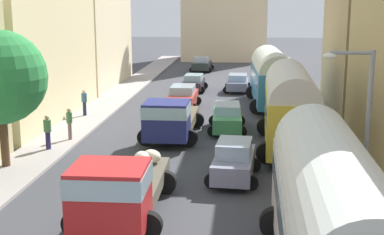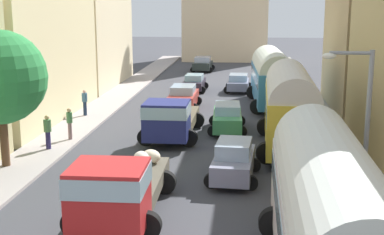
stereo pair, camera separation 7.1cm
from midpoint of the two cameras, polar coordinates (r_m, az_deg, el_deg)
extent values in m
plane|color=#3B3C42|center=(37.05, 1.67, 0.98)|extent=(154.00, 154.00, 0.00)
cube|color=#9C9390|center=(38.22, -9.24, 1.28)|extent=(2.50, 70.00, 0.14)
cube|color=gray|center=(37.25, 12.87, 0.84)|extent=(2.50, 70.00, 0.14)
cube|color=beige|center=(34.75, -17.80, 6.70)|extent=(5.48, 13.99, 8.45)
cube|color=beige|center=(47.62, -11.54, 10.14)|extent=(5.87, 12.61, 11.37)
cube|color=tan|center=(38.15, 19.65, 10.85)|extent=(5.98, 9.62, 13.54)
cube|color=beige|center=(68.58, 3.66, 11.72)|extent=(10.45, 6.60, 13.29)
cube|color=beige|center=(14.00, 14.50, -11.75)|extent=(2.67, 9.77, 2.27)
cylinder|color=silver|center=(13.59, 14.76, -7.37)|extent=(2.61, 9.58, 2.45)
cube|color=#99B7C6|center=(13.81, 14.61, -9.86)|extent=(2.70, 9.00, 0.73)
cylinder|color=black|center=(17.10, 8.94, -11.11)|extent=(1.00, 0.35, 1.00)
cylinder|color=black|center=(17.37, 16.93, -11.13)|extent=(1.00, 0.35, 1.00)
cube|color=gold|center=(26.89, 10.48, 0.26)|extent=(2.59, 8.54, 2.49)
cylinder|color=silver|center=(26.66, 10.58, 2.88)|extent=(2.53, 8.37, 2.30)
cube|color=#99B7C6|center=(26.78, 10.52, 1.41)|extent=(2.61, 7.86, 0.80)
cylinder|color=black|center=(29.68, 7.98, -0.99)|extent=(1.00, 0.35, 1.00)
cylinder|color=black|center=(29.80, 12.27, -1.10)|extent=(1.00, 0.35, 1.00)
cylinder|color=black|center=(24.60, 8.08, -3.77)|extent=(1.00, 0.35, 1.00)
cylinder|color=black|center=(24.74, 13.26, -3.89)|extent=(1.00, 0.35, 1.00)
cube|color=teal|center=(38.01, 8.60, 3.65)|extent=(2.82, 9.28, 2.29)
cylinder|color=silver|center=(37.85, 8.66, 5.36)|extent=(2.76, 9.09, 2.40)
cube|color=#99B7C6|center=(37.94, 8.62, 4.40)|extent=(2.84, 8.54, 0.73)
cylinder|color=black|center=(40.90, 6.57, 2.69)|extent=(1.00, 0.35, 1.00)
cylinder|color=black|center=(41.10, 9.82, 2.63)|extent=(1.00, 0.35, 1.00)
cylinder|color=black|center=(35.31, 7.06, 1.15)|extent=(1.00, 0.35, 1.00)
cylinder|color=black|center=(35.54, 10.81, 1.10)|extent=(1.00, 0.35, 1.00)
cube|color=#B02021|center=(16.64, -8.75, -8.32)|extent=(2.33, 2.17, 1.96)
cube|color=#99B7C6|center=(16.46, -8.81, -6.53)|extent=(2.38, 2.25, 0.63)
cube|color=#504B3F|center=(20.00, -6.45, -6.83)|extent=(2.38, 4.72, 0.55)
ellipsoid|color=beige|center=(19.29, -8.29, -5.81)|extent=(1.05, 0.98, 0.60)
ellipsoid|color=beige|center=(21.19, -4.28, -4.16)|extent=(1.06, 1.07, 0.52)
ellipsoid|color=silver|center=(18.72, -6.52, -6.53)|extent=(0.87, 0.71, 0.47)
ellipsoid|color=silver|center=(19.37, -5.33, -4.45)|extent=(0.83, 0.92, 0.57)
cylinder|color=black|center=(16.91, -4.68, -11.46)|extent=(0.90, 0.31, 0.90)
cylinder|color=black|center=(17.40, -12.28, -10.99)|extent=(0.90, 0.31, 0.90)
cylinder|color=black|center=(20.67, -2.86, -6.94)|extent=(0.90, 0.32, 0.90)
cylinder|color=black|center=(21.08, -9.08, -6.69)|extent=(0.90, 0.32, 0.90)
cube|color=navy|center=(26.93, -2.64, -0.29)|extent=(2.23, 2.16, 1.89)
cube|color=#99B7C6|center=(26.82, -2.66, 0.82)|extent=(2.27, 2.25, 0.61)
cube|color=brown|center=(30.47, -1.65, -0.10)|extent=(2.24, 4.88, 0.55)
ellipsoid|color=beige|center=(30.80, -0.92, 1.11)|extent=(0.96, 1.10, 0.57)
ellipsoid|color=silver|center=(30.81, -2.53, 0.99)|extent=(1.13, 0.97, 0.46)
ellipsoid|color=beige|center=(29.88, -1.56, 0.69)|extent=(0.71, 0.90, 0.51)
ellipsoid|color=beige|center=(30.91, -1.56, 1.60)|extent=(0.92, 1.04, 0.44)
ellipsoid|color=beige|center=(29.81, -1.23, 1.54)|extent=(0.79, 0.62, 0.58)
ellipsoid|color=beige|center=(29.84, -0.95, 1.37)|extent=(0.89, 0.78, 0.50)
cylinder|color=black|center=(27.16, -0.26, -2.22)|extent=(0.90, 0.31, 0.90)
cylinder|color=black|center=(27.48, -4.86, -2.09)|extent=(0.90, 0.31, 0.90)
cylinder|color=black|center=(31.24, 0.58, -0.30)|extent=(0.90, 0.31, 0.90)
cylinder|color=black|center=(31.52, -3.44, -0.21)|extent=(0.90, 0.31, 0.90)
cube|color=#AB362D|center=(37.04, -0.88, 2.02)|extent=(1.81, 4.29, 0.79)
cube|color=#97AEC2|center=(36.93, -0.88, 3.03)|extent=(1.58, 2.24, 0.54)
cylinder|color=black|center=(35.71, 0.27, 1.05)|extent=(0.60, 0.21, 0.60)
cylinder|color=black|center=(35.94, -2.54, 1.10)|extent=(0.60, 0.21, 0.60)
cylinder|color=black|center=(38.30, 0.68, 1.81)|extent=(0.60, 0.21, 0.60)
cylinder|color=black|center=(38.51, -1.94, 1.86)|extent=(0.60, 0.21, 0.60)
cube|color=#2A2330|center=(44.18, 0.29, 3.60)|extent=(1.67, 3.76, 0.66)
cube|color=#91BDCC|center=(44.10, 0.29, 4.33)|extent=(1.43, 1.97, 0.47)
cylinder|color=black|center=(43.00, 1.13, 2.96)|extent=(0.60, 0.21, 0.60)
cylinder|color=black|center=(43.20, -0.93, 3.00)|extent=(0.60, 0.21, 0.60)
cylinder|color=black|center=(45.26, 1.45, 3.43)|extent=(0.60, 0.21, 0.60)
cylinder|color=black|center=(45.45, -0.50, 3.47)|extent=(0.60, 0.21, 0.60)
cube|color=#222B29|center=(57.03, 1.19, 5.60)|extent=(1.93, 3.73, 0.75)
cube|color=#A0ACC7|center=(56.96, 1.19, 6.25)|extent=(1.65, 1.96, 0.54)
cylinder|color=black|center=(55.86, 1.97, 5.10)|extent=(0.60, 0.21, 0.60)
cylinder|color=black|center=(56.07, 0.14, 5.14)|extent=(0.60, 0.21, 0.60)
cylinder|color=black|center=(58.10, 2.20, 5.38)|extent=(0.60, 0.21, 0.60)
cylinder|color=black|center=(58.30, 0.44, 5.41)|extent=(0.60, 0.21, 0.60)
cube|color=gray|center=(22.21, 4.58, -5.01)|extent=(1.82, 3.90, 0.78)
cube|color=#96ABC2|center=(22.01, 4.61, -3.29)|extent=(1.50, 2.07, 0.60)
cylinder|color=black|center=(23.51, 2.94, -4.93)|extent=(0.60, 0.21, 0.60)
cylinder|color=black|center=(23.39, 6.73, -5.09)|extent=(0.60, 0.21, 0.60)
cylinder|color=black|center=(21.29, 2.17, -6.77)|extent=(0.60, 0.21, 0.60)
cylinder|color=black|center=(21.15, 6.38, -6.97)|extent=(0.60, 0.21, 0.60)
cube|color=#439856|center=(30.50, 3.86, -0.21)|extent=(1.73, 4.38, 0.80)
cube|color=#94B6CD|center=(30.37, 3.88, 1.00)|extent=(1.47, 2.30, 0.51)
cylinder|color=black|center=(31.89, 2.43, -0.33)|extent=(0.60, 0.21, 0.60)
cylinder|color=black|center=(31.90, 5.27, -0.36)|extent=(0.60, 0.21, 0.60)
cylinder|color=black|center=(29.29, 2.31, -1.46)|extent=(0.60, 0.21, 0.60)
cylinder|color=black|center=(29.29, 5.40, -1.50)|extent=(0.60, 0.21, 0.60)
cube|color=slate|center=(44.21, 5.03, 3.56)|extent=(1.80, 3.80, 0.65)
cube|color=#9DB5CF|center=(44.13, 5.04, 4.31)|extent=(1.53, 2.00, 0.52)
cylinder|color=black|center=(45.45, 4.05, 3.43)|extent=(0.60, 0.21, 0.60)
cylinder|color=black|center=(45.37, 6.15, 3.38)|extent=(0.60, 0.21, 0.60)
cylinder|color=black|center=(43.17, 3.84, 2.97)|extent=(0.60, 0.21, 0.60)
cylinder|color=black|center=(43.08, 6.05, 2.91)|extent=(0.60, 0.21, 0.60)
cylinder|color=#806060|center=(28.92, -12.81, -2.41)|extent=(0.17, 0.17, 0.14)
cylinder|color=#806060|center=(28.80, -12.86, -1.42)|extent=(0.27, 0.27, 0.89)
cylinder|color=#457846|center=(28.64, -12.93, -0.01)|extent=(0.42, 0.42, 0.56)
sphere|color=tan|center=(28.56, -12.96, 0.76)|extent=(0.23, 0.23, 0.23)
cylinder|color=#1B2A41|center=(34.80, -11.29, 0.12)|extent=(0.19, 0.19, 0.14)
cylinder|color=#1B2A41|center=(34.69, -11.33, 0.95)|extent=(0.28, 0.28, 0.89)
cylinder|color=#376077|center=(34.56, -11.38, 2.12)|extent=(0.43, 0.43, 0.55)
sphere|color=#D89E87|center=(34.50, -11.40, 2.74)|extent=(0.21, 0.21, 0.21)
cylinder|color=#26224E|center=(27.30, -15.01, -3.40)|extent=(0.20, 0.20, 0.14)
cylinder|color=#26224E|center=(27.17, -15.07, -2.37)|extent=(0.32, 0.32, 0.88)
cylinder|color=#4A7749|center=(27.00, -15.15, -0.85)|extent=(0.49, 0.49, 0.60)
sphere|color=tan|center=(26.92, -15.20, 0.01)|extent=(0.23, 0.23, 0.23)
cylinder|color=gray|center=(18.03, 18.26, -2.32)|extent=(0.16, 0.16, 5.79)
cylinder|color=gray|center=(17.43, 16.76, 6.64)|extent=(1.31, 0.11, 0.11)
ellipsoid|color=silver|center=(17.33, 14.59, 6.40)|extent=(0.44, 0.28, 0.20)
cylinder|color=brown|center=(24.81, -19.36, -2.34)|extent=(0.37, 0.37, 2.57)
sphere|color=#2A7E3E|center=(24.29, -19.83, 4.09)|extent=(4.07, 4.07, 4.07)
camera|label=1|loc=(0.04, -89.92, 0.02)|focal=49.82mm
camera|label=2|loc=(0.04, 90.08, -0.02)|focal=49.82mm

